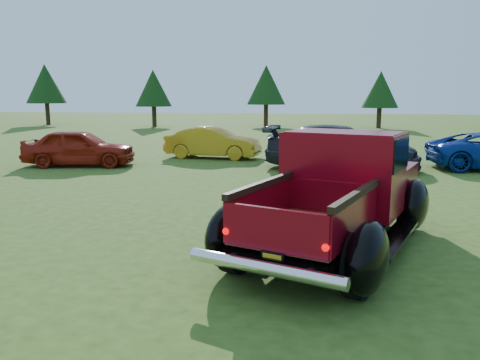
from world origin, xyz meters
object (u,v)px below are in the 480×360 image
Objects in this scene: pickup_truck at (342,191)px; show_car_yellow at (213,143)px; tree_mid_right at (380,90)px; tree_west at (153,88)px; show_car_red at (79,148)px; show_car_grey at (341,148)px; tree_far_west at (46,84)px; tree_mid_left at (266,85)px.

pickup_truck is 1.44× the size of show_car_yellow.
tree_mid_right is 1.15× the size of show_car_yellow.
tree_west is 32.16m from pickup_truck.
show_car_red is 9.32m from show_car_grey.
tree_far_west is 19.03m from tree_mid_left.
show_car_grey is (9.30, 0.54, 0.09)m from show_car_red.
tree_west is 20.68m from show_car_yellow.
show_car_red is at bearing 98.89° from show_car_grey.
show_car_yellow is (8.80, -18.55, -2.48)m from tree_west.
tree_mid_left is at bearing 3.01° from tree_far_west.
tree_far_west is 0.94× the size of pickup_truck.
show_car_yellow is (18.80, -19.55, -2.89)m from tree_far_west.
tree_mid_right is (28.00, -0.00, -0.55)m from tree_far_west.
tree_mid_left reaches higher than tree_mid_right.
show_car_yellow is (-0.20, -20.55, -2.75)m from tree_mid_left.
show_car_yellow is at bearing -90.56° from tree_mid_left.
tree_mid_left is at bearing 173.66° from tree_mid_right.
tree_west is 0.92× the size of tree_mid_left.
show_car_grey is at bearing -108.53° from show_car_yellow.
tree_west is at bearing 135.44° from pickup_truck.
tree_mid_right reaches higher than show_car_grey.
tree_mid_right is 0.84× the size of show_car_grey.
tree_west reaches higher than show_car_yellow.
tree_far_west is at bearing 50.20° from show_car_yellow.
tree_mid_right is 21.74m from show_car_yellow.
tree_mid_left is at bearing 118.80° from pickup_truck.
tree_mid_left is (19.00, 1.00, -0.14)m from tree_far_west.
tree_far_west is at bearing 148.62° from pickup_truck.
show_car_yellow is at bearing -64.63° from tree_west.
show_car_grey reaches higher than show_car_red.
tree_far_west is at bearing 52.98° from show_car_grey.
tree_west is 1.20× the size of show_car_yellow.
tree_mid_left is 23.50m from show_car_grey.
tree_west is 1.05× the size of tree_mid_right.
pickup_truck is at bearing -140.78° from show_car_red.
tree_west is 9.22m from tree_mid_left.
pickup_truck is (-4.73, -30.21, -2.06)m from tree_mid_right.
show_car_red is at bearing -100.96° from tree_mid_left.
pickup_truck reaches higher than show_car_yellow.
tree_mid_right is at bearing 3.18° from tree_west.
pickup_truck is at bearing -52.39° from tree_far_west.
show_car_red is at bearing -121.14° from tree_mid_right.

